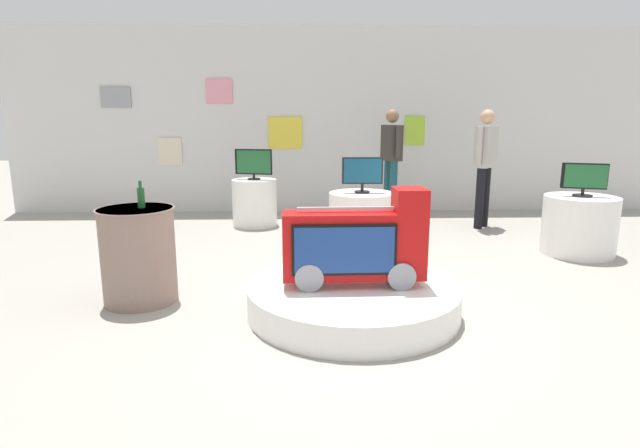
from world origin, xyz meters
The scene contains 14 objects.
ground_plane centered at (0.00, 0.00, 0.00)m, with size 30.00×30.00×0.00m, color #9E998E.
back_wall_display centered at (-0.01, 4.46, 1.50)m, with size 10.73×0.13×3.01m.
main_display_pedestal centered at (-0.15, -0.15, 0.12)m, with size 1.72×1.72×0.24m, color white.
novelty_firetruck_tv centered at (-0.13, -0.16, 0.56)m, with size 1.13×0.36×0.78m.
display_pedestal_left_rear centered at (-1.27, 3.30, 0.34)m, with size 0.65×0.65×0.68m, color white.
tv_on_left_rear centered at (-1.26, 3.29, 0.92)m, with size 0.54×0.18×0.44m.
display_pedestal_center_rear centered at (2.64, 1.57, 0.34)m, with size 0.81×0.81×0.68m, color white.
tv_on_center_rear centered at (2.64, 1.57, 0.88)m, with size 0.47×0.21×0.38m.
display_pedestal_right_rear centered at (0.16, 1.94, 0.34)m, with size 0.79×0.79×0.68m, color white.
tv_on_right_rear centered at (0.16, 1.94, 0.92)m, with size 0.49×0.18×0.42m.
side_table_round centered at (-1.96, 0.18, 0.42)m, with size 0.64×0.64×0.82m.
bottle_on_side_table centered at (-1.91, 0.20, 0.91)m, with size 0.06×0.06×0.23m.
shopper_browsing_near_truck centered at (0.78, 3.57, 0.99)m, with size 0.29×0.55×1.68m.
shopper_browsing_rear centered at (2.03, 3.05, 0.98)m, with size 0.40×0.44×1.67m.
Camera 1 is at (-0.55, -4.03, 1.57)m, focal length 28.31 mm.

